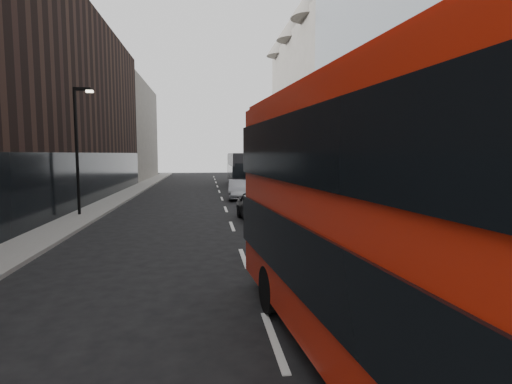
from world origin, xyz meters
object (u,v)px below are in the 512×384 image
object	(u,v)px
grey_bus	(241,168)
car_b	(239,189)
car_c	(271,190)
red_bus	(427,223)
car_a	(259,206)
street_lamp	(78,142)

from	to	relation	value
grey_bus	car_b	world-z (taller)	grey_bus
car_c	grey_bus	bearing A→B (deg)	90.63
grey_bus	red_bus	bearing A→B (deg)	-91.01
red_bus	car_a	bearing A→B (deg)	85.18
grey_bus	car_a	distance (m)	23.31
car_a	car_c	world-z (taller)	car_a
street_lamp	car_c	world-z (taller)	street_lamp
grey_bus	car_c	bearing A→B (deg)	-84.95
street_lamp	red_bus	world-z (taller)	street_lamp
grey_bus	car_a	xyz separation A→B (m)	(-1.16, -23.25, -1.13)
car_b	red_bus	bearing A→B (deg)	-85.63
car_b	grey_bus	bearing A→B (deg)	87.57
red_bus	car_c	world-z (taller)	red_bus
street_lamp	car_c	bearing A→B (deg)	30.17
grey_bus	car_c	world-z (taller)	grey_bus
street_lamp	car_c	xyz separation A→B (m)	(11.98, 6.96, -3.42)
street_lamp	car_a	bearing A→B (deg)	-15.20
street_lamp	red_bus	size ratio (longest dim) A/B	0.59
car_c	car_b	bearing A→B (deg)	158.87
red_bus	street_lamp	bearing A→B (deg)	112.97
car_a	car_b	size ratio (longest dim) A/B	1.02
car_b	car_c	xyz separation A→B (m)	(2.45, -0.76, 0.01)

